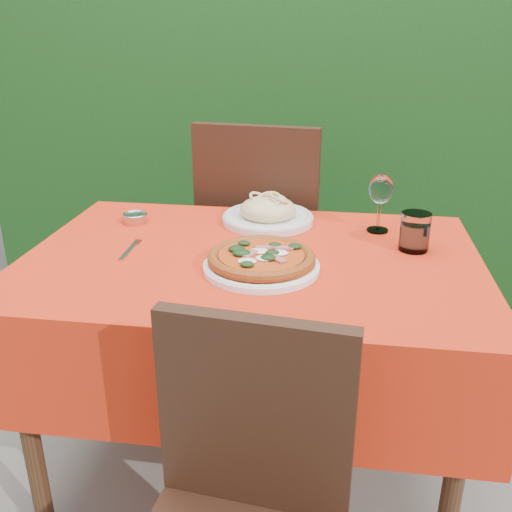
# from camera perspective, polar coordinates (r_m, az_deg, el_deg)

# --- Properties ---
(ground) EXTENTS (60.00, 60.00, 0.00)m
(ground) POSITION_cam_1_polar(r_m,az_deg,el_deg) (1.99, -0.38, -20.25)
(ground) COLOR #645F5A
(ground) RESTS_ON ground
(hedge) EXTENTS (3.20, 0.55, 1.78)m
(hedge) POSITION_cam_1_polar(r_m,az_deg,el_deg) (3.04, 4.17, 14.12)
(hedge) COLOR black
(hedge) RESTS_ON ground
(dining_table) EXTENTS (1.26, 0.86, 0.75)m
(dining_table) POSITION_cam_1_polar(r_m,az_deg,el_deg) (1.65, -0.43, -4.82)
(dining_table) COLOR #472B16
(dining_table) RESTS_ON ground
(chair_far) EXTENTS (0.51, 0.51, 1.02)m
(chair_far) POSITION_cam_1_polar(r_m,az_deg,el_deg) (2.24, 0.68, 2.36)
(chair_far) COLOR black
(chair_far) RESTS_ON ground
(pizza_plate) EXTENTS (0.31, 0.31, 0.06)m
(pizza_plate) POSITION_cam_1_polar(r_m,az_deg,el_deg) (1.48, 0.54, -0.46)
(pizza_plate) COLOR white
(pizza_plate) RESTS_ON dining_table
(pasta_plate) EXTENTS (0.29, 0.29, 0.08)m
(pasta_plate) POSITION_cam_1_polar(r_m,az_deg,el_deg) (1.84, 1.19, 4.29)
(pasta_plate) COLOR silver
(pasta_plate) RESTS_ON dining_table
(water_glass) EXTENTS (0.08, 0.08, 0.11)m
(water_glass) POSITION_cam_1_polar(r_m,az_deg,el_deg) (1.67, 15.58, 2.18)
(water_glass) COLOR white
(water_glass) RESTS_ON dining_table
(wine_glass) EXTENTS (0.07, 0.07, 0.18)m
(wine_glass) POSITION_cam_1_polar(r_m,az_deg,el_deg) (1.77, 12.37, 6.31)
(wine_glass) COLOR silver
(wine_glass) RESTS_ON dining_table
(fork) EXTENTS (0.03, 0.18, 0.00)m
(fork) POSITION_cam_1_polar(r_m,az_deg,el_deg) (1.65, -12.66, 0.44)
(fork) COLOR #B7B7BE
(fork) RESTS_ON dining_table
(steel_ramekin) EXTENTS (0.07, 0.07, 0.03)m
(steel_ramekin) POSITION_cam_1_polar(r_m,az_deg,el_deg) (1.89, -11.99, 3.69)
(steel_ramekin) COLOR silver
(steel_ramekin) RESTS_ON dining_table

